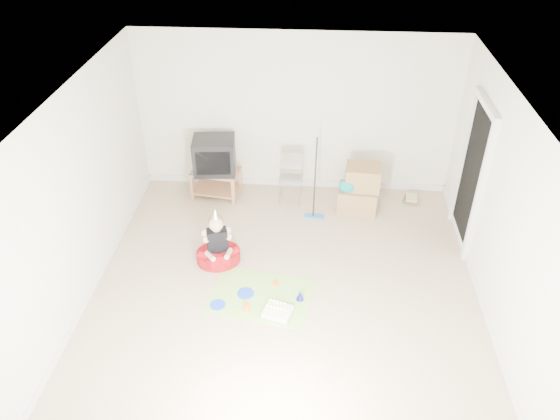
# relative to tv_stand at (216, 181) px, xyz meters

# --- Properties ---
(ground) EXTENTS (5.00, 5.00, 0.00)m
(ground) POSITION_rel_tv_stand_xyz_m (1.26, -2.08, -0.28)
(ground) COLOR tan
(ground) RESTS_ON ground
(doorway_recess) EXTENTS (0.02, 0.90, 2.05)m
(doorway_recess) POSITION_rel_tv_stand_xyz_m (3.74, -0.88, 0.75)
(doorway_recess) COLOR black
(doorway_recess) RESTS_ON ground
(tv_stand) EXTENTS (0.81, 0.57, 0.47)m
(tv_stand) POSITION_rel_tv_stand_xyz_m (0.00, 0.00, 0.00)
(tv_stand) COLOR #996645
(tv_stand) RESTS_ON ground
(crt_tv) EXTENTS (0.69, 0.60, 0.55)m
(crt_tv) POSITION_rel_tv_stand_xyz_m (0.00, 0.00, 0.47)
(crt_tv) COLOR black
(crt_tv) RESTS_ON tv_stand
(folding_chair) EXTENTS (0.38, 0.37, 0.82)m
(folding_chair) POSITION_rel_tv_stand_xyz_m (1.21, -0.08, 0.12)
(folding_chair) COLOR #98989D
(folding_chair) RESTS_ON ground
(cardboard_boxes) EXTENTS (0.65, 0.52, 0.76)m
(cardboard_boxes) POSITION_rel_tv_stand_xyz_m (2.28, -0.25, 0.09)
(cardboard_boxes) COLOR olive
(cardboard_boxes) RESTS_ON ground
(floor_mop) EXTENTS (0.30, 0.40, 1.20)m
(floor_mop) POSITION_rel_tv_stand_xyz_m (1.60, -0.53, -0.02)
(floor_mop) COLOR blue
(floor_mop) RESTS_ON ground
(book_pile) EXTENTS (0.27, 0.30, 0.08)m
(book_pile) POSITION_rel_tv_stand_xyz_m (3.16, 0.06, -0.24)
(book_pile) COLOR #26733F
(book_pile) RESTS_ON ground
(seated_woman) EXTENTS (0.75, 0.75, 0.87)m
(seated_woman) POSITION_rel_tv_stand_xyz_m (0.30, -1.67, -0.09)
(seated_woman) COLOR maroon
(seated_woman) RESTS_ON ground
(party_mat) EXTENTS (1.41, 1.12, 0.01)m
(party_mat) POSITION_rel_tv_stand_xyz_m (0.96, -2.34, -0.27)
(party_mat) COLOR #FF35AB
(party_mat) RESTS_ON ground
(birthday_cake) EXTENTS (0.40, 0.35, 0.15)m
(birthday_cake) POSITION_rel_tv_stand_xyz_m (1.20, -2.66, -0.23)
(birthday_cake) COLOR white
(birthday_cake) RESTS_ON party_mat
(blue_plate_near) EXTENTS (0.25, 0.25, 0.01)m
(blue_plate_near) POSITION_rel_tv_stand_xyz_m (0.76, -2.32, -0.27)
(blue_plate_near) COLOR blue
(blue_plate_near) RESTS_ON party_mat
(blue_plate_far) EXTENTS (0.27, 0.27, 0.01)m
(blue_plate_far) POSITION_rel_tv_stand_xyz_m (0.43, -2.55, -0.27)
(blue_plate_far) COLOR blue
(blue_plate_far) RESTS_ON party_mat
(orange_cup_near) EXTENTS (0.07, 0.07, 0.07)m
(orange_cup_near) POSITION_rel_tv_stand_xyz_m (1.13, -2.13, -0.24)
(orange_cup_near) COLOR orange
(orange_cup_near) RESTS_ON party_mat
(orange_cup_far) EXTENTS (0.08, 0.08, 0.09)m
(orange_cup_far) POSITION_rel_tv_stand_xyz_m (0.81, -2.61, -0.23)
(orange_cup_far) COLOR orange
(orange_cup_far) RESTS_ON party_mat
(blue_party_hat) EXTENTS (0.11, 0.11, 0.15)m
(blue_party_hat) POSITION_rel_tv_stand_xyz_m (1.46, -2.37, -0.20)
(blue_party_hat) COLOR #1A20B8
(blue_party_hat) RESTS_ON party_mat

